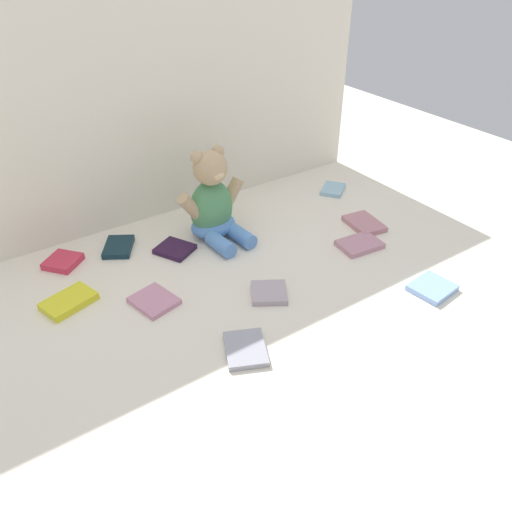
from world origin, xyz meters
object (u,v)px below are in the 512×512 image
object	(u,v)px
book_case_1	(360,244)
book_case_4	(245,349)
book_case_3	(119,247)
book_case_5	(69,301)
teddy_bear	(213,205)
book_case_7	(175,249)
book_case_8	(333,189)
book_case_6	(269,293)
book_case_9	(63,262)
book_case_2	(432,288)
book_case_0	(154,301)
book_case_10	(364,224)

from	to	relation	value
book_case_1	book_case_4	distance (m)	0.57
book_case_3	book_case_5	size ratio (longest dim) A/B	0.88
teddy_bear	book_case_7	xyz separation A→B (m)	(-0.15, -0.02, -0.10)
teddy_bear	book_case_8	distance (m)	0.54
book_case_6	book_case_7	size ratio (longest dim) A/B	0.92
book_case_8	book_case_9	xyz separation A→B (m)	(-0.98, 0.08, 0.00)
book_case_5	book_case_9	size ratio (longest dim) A/B	1.44
book_case_2	book_case_8	bearing A→B (deg)	157.08
book_case_7	book_case_9	world-z (taller)	book_case_9
book_case_5	book_case_9	xyz separation A→B (m)	(0.04, 0.20, -0.00)
book_case_0	book_case_2	bearing A→B (deg)	-43.21
teddy_bear	book_case_5	bearing A→B (deg)	-174.13
book_case_2	book_case_4	world-z (taller)	book_case_2
book_case_5	book_case_9	distance (m)	0.20
book_case_7	book_case_5	bearing A→B (deg)	164.13
book_case_9	book_case_10	world-z (taller)	book_case_9
book_case_1	book_case_8	world-z (taller)	book_case_1
book_case_5	book_case_7	size ratio (longest dim) A/B	1.27
book_case_0	book_case_8	bearing A→B (deg)	2.25
teddy_bear	book_case_5	world-z (taller)	teddy_bear
book_case_0	book_case_9	world-z (taller)	book_case_9
book_case_1	teddy_bear	bearing A→B (deg)	-126.81
book_case_5	book_case_10	bearing A→B (deg)	-115.43
book_case_1	book_case_4	bearing A→B (deg)	-65.28
book_case_1	book_case_9	world-z (taller)	book_case_9
teddy_bear	book_case_5	size ratio (longest dim) A/B	2.21
book_case_9	book_case_6	bearing A→B (deg)	-177.28
book_case_3	book_case_6	world-z (taller)	same
book_case_1	book_case_7	world-z (taller)	book_case_1
book_case_0	book_case_5	xyz separation A→B (m)	(-0.19, 0.12, 0.00)
book_case_2	book_case_9	bearing A→B (deg)	-137.66
book_case_1	book_case_7	xyz separation A→B (m)	(-0.49, 0.30, -0.00)
book_case_8	book_case_10	xyz separation A→B (m)	(-0.08, -0.25, 0.00)
teddy_bear	book_case_2	size ratio (longest dim) A/B	2.60
book_case_10	book_case_8	bearing A→B (deg)	80.21
book_case_0	book_case_7	distance (m)	0.25
book_case_6	book_case_9	bearing A→B (deg)	-106.28
book_case_4	book_case_9	distance (m)	0.65
teddy_bear	book_case_9	world-z (taller)	teddy_bear
book_case_1	book_case_9	distance (m)	0.90
book_case_2	book_case_9	distance (m)	1.06
book_case_5	book_case_8	xyz separation A→B (m)	(1.02, 0.11, -0.00)
book_case_6	book_case_9	xyz separation A→B (m)	(-0.42, 0.46, 0.00)
book_case_0	book_case_9	xyz separation A→B (m)	(-0.15, 0.32, 0.00)
book_case_0	book_case_1	distance (m)	0.66
book_case_7	book_case_10	distance (m)	0.63
book_case_1	book_case_7	bearing A→B (deg)	-115.35
teddy_bear	book_case_9	xyz separation A→B (m)	(-0.46, 0.10, -0.10)
book_case_0	book_case_5	bearing A→B (deg)	134.05
book_case_3	book_case_9	size ratio (longest dim) A/B	1.27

